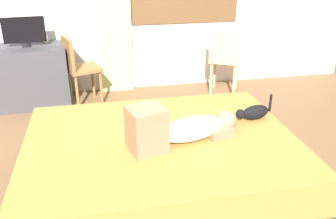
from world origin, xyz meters
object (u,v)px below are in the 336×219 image
Objects in this scene: bed at (161,161)px; chair_spare at (225,57)px; tv_monitor at (24,31)px; cup at (45,38)px; desk at (32,76)px; cat at (254,112)px; person_lying at (180,128)px; chair_by_desk at (78,66)px.

chair_spare is (1.19, 1.85, 0.29)m from bed.
cup is at bearing 46.80° from tv_monitor.
chair_spare reaches higher than desk.
cat is 2.78m from desk.
desk is (-2.11, 1.80, -0.13)m from cat.
person_lying is 2.64× the size of cat.
chair_by_desk is 1.00× the size of chair_spare.
bed is 2.34m from desk.
chair_by_desk is at bearing 110.44° from bed.
desk is 1.05× the size of chair_spare.
tv_monitor reaches higher than person_lying.
chair_by_desk reaches higher than person_lying.
cup is at bearing 139.54° from chair_by_desk.
cat is (0.72, 0.25, -0.05)m from person_lying.
cat is 1.71m from chair_spare.
chair_by_desk reaches higher than cat.
cup is (-1.21, 2.26, 0.23)m from person_lying.
chair_spare is (2.26, -0.33, -0.27)m from cup.
person_lying is 11.00× the size of cup.
tv_monitor is at bearing 139.67° from cat.
chair_by_desk is at bearing 113.24° from person_lying.
chair_spare is at bearing -2.94° from desk.
bed is 2.45m from tv_monitor.
tv_monitor is at bearing 167.85° from chair_by_desk.
person_lying is at bearing -30.51° from bed.
chair_spare is at bearing -8.26° from cup.
chair_by_desk is at bearing -12.33° from desk.
person_lying is 1.95× the size of tv_monitor.
cup reaches higher than cat.
bed is 2.56× the size of chair_spare.
person_lying is (0.14, -0.08, 0.33)m from bed.
cat is at bearing -40.33° from tv_monitor.
bed is 0.37m from person_lying.
cup is (-1.93, 2.01, 0.28)m from cat.
person_lying is at bearing -160.51° from cat.
cat is at bearing -47.28° from chair_by_desk.
chair_by_desk is (0.56, -0.12, 0.14)m from desk.
desk is at bearing 124.13° from person_lying.
cat is 0.41× the size of chair_by_desk.
cat is 4.17× the size of cup.
cup is (0.18, 0.20, 0.41)m from desk.
person_lying reaches higher than bed.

